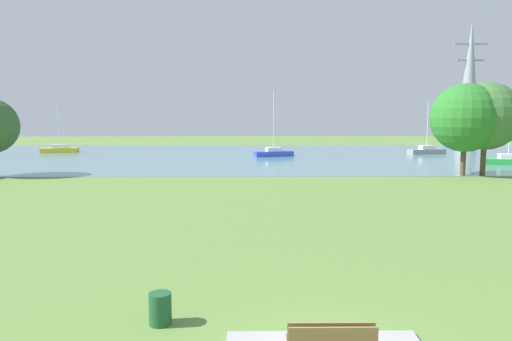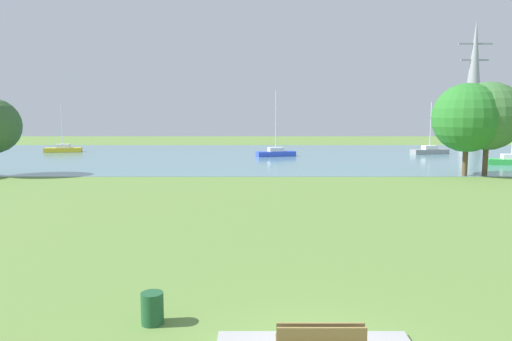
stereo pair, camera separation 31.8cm
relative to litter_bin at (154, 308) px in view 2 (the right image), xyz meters
The scene contains 9 objects.
ground_plane 20.17m from the litter_bin, 78.85° to the left, with size 160.00×160.00×0.00m, color olive.
litter_bin is the anchor object (origin of this frame).
water_surface 47.94m from the litter_bin, 85.33° to the left, with size 140.00×40.00×0.02m, color slate.
sailboat_yellow 58.26m from the litter_bin, 114.11° to the left, with size 5.00×2.40×6.70m.
sailboat_blue 47.11m from the litter_bin, 83.88° to the left, with size 5.03×2.76×8.04m.
sailboat_gray 56.31m from the litter_bin, 63.32° to the left, with size 5.01×2.48×6.72m.
tree_mid_shore 35.19m from the litter_bin, 54.54° to the left, with size 5.76×5.76×7.78m.
tree_west_near 36.44m from the litter_bin, 52.40° to the left, with size 5.73×5.73×7.89m.
electricity_pylon 91.73m from the litter_bin, 61.18° to the left, with size 6.40×4.40×22.90m.
Camera 2 is at (-1.31, -9.06, 5.21)m, focal length 33.20 mm.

